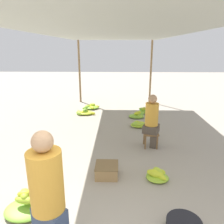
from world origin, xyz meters
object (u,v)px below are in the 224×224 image
at_px(vendor_seated, 152,121).
at_px(banana_pile_right_1, 139,124).
at_px(crate_near, 107,170).
at_px(banana_pile_right_2, 144,111).
at_px(stool, 151,135).
at_px(banana_pile_left_2, 91,107).
at_px(banana_pile_left_0, 28,204).
at_px(banana_pile_left_1, 85,112).
at_px(banana_pile_right_0, 157,175).
at_px(banana_pile_right_3, 137,116).
at_px(vendor_foreground, 48,201).

bearing_deg(vendor_seated, banana_pile_right_1, 96.72).
bearing_deg(crate_near, banana_pile_right_2, 74.17).
height_order(stool, banana_pile_left_2, stool).
distance_m(banana_pile_left_0, banana_pile_left_1, 4.78).
distance_m(banana_pile_right_2, crate_near, 4.21).
bearing_deg(stool, vendor_seated, 21.24).
xyz_separation_m(vendor_seated, banana_pile_right_0, (-0.09, -1.36, -0.56)).
xyz_separation_m(banana_pile_right_0, banana_pile_right_2, (0.24, 4.13, -0.01)).
distance_m(banana_pile_left_0, banana_pile_right_0, 2.17).
bearing_deg(banana_pile_right_1, stool, -83.98).
xyz_separation_m(vendor_seated, banana_pile_left_1, (-1.97, 2.59, -0.59)).
distance_m(stool, banana_pile_right_1, 1.42).
height_order(vendor_seated, banana_pile_right_2, vendor_seated).
relative_size(banana_pile_left_0, banana_pile_left_1, 0.90).
xyz_separation_m(banana_pile_right_0, banana_pile_right_3, (-0.05, 3.62, -0.02)).
xyz_separation_m(vendor_foreground, vendor_seated, (1.48, 2.99, -0.16)).
bearing_deg(vendor_foreground, stool, 63.87).
xyz_separation_m(vendor_foreground, banana_pile_left_0, (-0.61, 0.81, -0.71)).
distance_m(banana_pile_left_2, crate_near, 4.67).
bearing_deg(banana_pile_left_1, banana_pile_right_2, 4.89).
height_order(banana_pile_left_0, banana_pile_right_3, banana_pile_left_0).
distance_m(vendor_seated, banana_pile_right_2, 2.84).
xyz_separation_m(vendor_foreground, crate_near, (0.49, 1.72, -0.69)).
height_order(banana_pile_left_0, banana_pile_left_2, banana_pile_left_0).
relative_size(vendor_foreground, banana_pile_left_1, 2.09).
bearing_deg(stool, vendor_foreground, -116.13).
bearing_deg(banana_pile_right_2, banana_pile_right_0, -93.39).
relative_size(banana_pile_right_1, banana_pile_right_3, 0.94).
distance_m(banana_pile_left_2, banana_pile_right_1, 2.56).
relative_size(banana_pile_right_1, crate_near, 1.23).
bearing_deg(vendor_seated, banana_pile_left_1, 127.26).
bearing_deg(banana_pile_left_2, banana_pile_left_1, -101.19).
height_order(banana_pile_right_2, banana_pile_right_3, banana_pile_right_2).
bearing_deg(crate_near, banana_pile_left_0, -140.52).
bearing_deg(banana_pile_left_2, banana_pile_right_3, -32.03).
bearing_deg(banana_pile_right_0, stool, 87.03).
bearing_deg(crate_near, banana_pile_right_0, -5.20).
distance_m(banana_pile_left_0, banana_pile_right_2, 5.44).
relative_size(vendor_foreground, banana_pile_left_2, 2.23).
bearing_deg(banana_pile_right_0, crate_near, 174.80).
bearing_deg(banana_pile_left_2, vendor_foreground, -86.85).
bearing_deg(banana_pile_left_0, banana_pile_right_2, 65.58).
height_order(vendor_foreground, stool, vendor_foreground).
xyz_separation_m(stool, crate_near, (-0.97, -1.27, -0.18)).
bearing_deg(banana_pile_right_2, banana_pile_right_1, -102.99).
bearing_deg(crate_near, vendor_foreground, -105.95).
height_order(stool, banana_pile_right_0, stool).
distance_m(vendor_foreground, banana_pile_right_1, 4.63).
bearing_deg(banana_pile_right_3, vendor_seated, -86.58).
distance_m(vendor_foreground, stool, 3.36).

